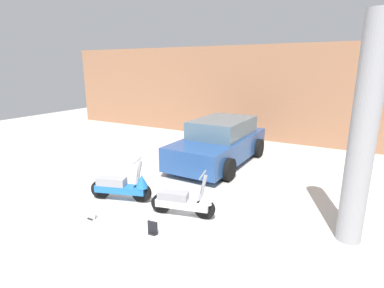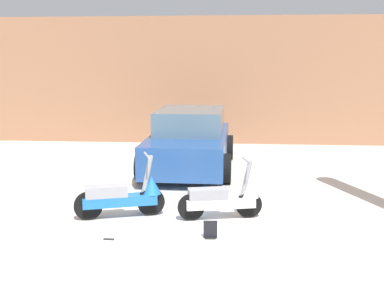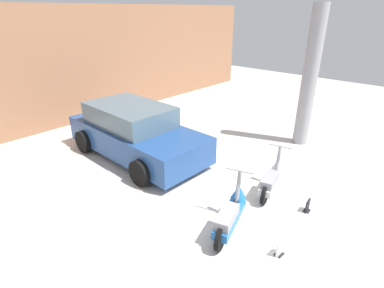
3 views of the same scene
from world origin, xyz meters
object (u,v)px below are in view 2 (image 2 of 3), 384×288
Objects in this scene: scooter_front_right at (224,198)px; car_rear_left at (190,141)px; scooter_front_left at (124,195)px; placard_near_left_scooter at (109,231)px; placard_near_right_scooter at (210,231)px.

car_rear_left reaches higher than scooter_front_right.
scooter_front_left is at bearing 168.62° from scooter_front_right.
placard_near_left_scooter is at bearing -8.11° from car_rear_left.
scooter_front_left is 1.02m from placard_near_left_scooter.
scooter_front_left is 5.50× the size of placard_near_right_scooter.
car_rear_left reaches higher than scooter_front_left.
scooter_front_left is 1.70m from placard_near_right_scooter.
scooter_front_right is (1.64, 0.05, -0.02)m from scooter_front_left.
scooter_front_right is 0.95m from placard_near_right_scooter.
placard_near_left_scooter is at bearing -174.18° from placard_near_right_scooter.
car_rear_left reaches higher than placard_near_right_scooter.
scooter_front_right is at bearing 32.73° from placard_near_left_scooter.
car_rear_left is at bearing 60.35° from scooter_front_left.
scooter_front_left reaches higher than placard_near_left_scooter.
scooter_front_left is 3.83m from car_rear_left.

